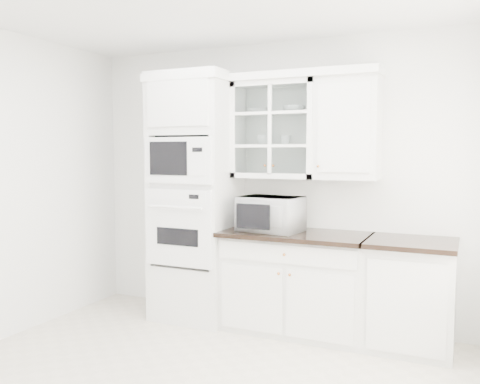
% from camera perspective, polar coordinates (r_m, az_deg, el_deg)
% --- Properties ---
extents(room_shell, '(4.00, 3.50, 2.70)m').
position_cam_1_polar(room_shell, '(3.76, -2.55, 6.56)').
color(room_shell, white).
rests_on(room_shell, ground).
extents(oven_column, '(0.76, 0.68, 2.40)m').
position_cam_1_polar(oven_column, '(5.00, -5.03, -0.60)').
color(oven_column, white).
rests_on(oven_column, ground).
extents(base_cabinet_run, '(1.32, 0.67, 0.92)m').
position_cam_1_polar(base_cabinet_run, '(4.74, 6.28, -9.94)').
color(base_cabinet_run, white).
rests_on(base_cabinet_run, ground).
extents(extra_base_cabinet, '(0.72, 0.67, 0.92)m').
position_cam_1_polar(extra_base_cabinet, '(4.54, 18.57, -10.80)').
color(extra_base_cabinet, white).
rests_on(extra_base_cabinet, ground).
extents(upper_cabinet_glass, '(0.80, 0.33, 0.90)m').
position_cam_1_polar(upper_cabinet_glass, '(4.81, 4.09, 6.96)').
color(upper_cabinet_glass, white).
rests_on(upper_cabinet_glass, room_shell).
extents(upper_cabinet_solid, '(0.55, 0.33, 0.90)m').
position_cam_1_polar(upper_cabinet_solid, '(4.62, 12.02, 6.97)').
color(upper_cabinet_solid, white).
rests_on(upper_cabinet_solid, room_shell).
extents(crown_molding, '(2.14, 0.38, 0.07)m').
position_cam_1_polar(crown_molding, '(4.87, 2.83, 12.67)').
color(crown_molding, white).
rests_on(crown_molding, room_shell).
extents(countertop_microwave, '(0.60, 0.52, 0.32)m').
position_cam_1_polar(countertop_microwave, '(4.67, 3.56, -2.44)').
color(countertop_microwave, white).
rests_on(countertop_microwave, base_cabinet_run).
extents(bowl_a, '(0.24, 0.24, 0.05)m').
position_cam_1_polar(bowl_a, '(4.89, 2.19, 9.10)').
color(bowl_a, white).
rests_on(bowl_a, upper_cabinet_glass).
extents(bowl_b, '(0.25, 0.25, 0.06)m').
position_cam_1_polar(bowl_b, '(4.78, 6.04, 9.25)').
color(bowl_b, white).
rests_on(bowl_b, upper_cabinet_glass).
extents(cup_a, '(0.14, 0.14, 0.10)m').
position_cam_1_polar(cup_a, '(4.86, 2.71, 5.85)').
color(cup_a, white).
rests_on(cup_a, upper_cabinet_glass).
extents(cup_b, '(0.11, 0.11, 0.09)m').
position_cam_1_polar(cup_b, '(4.78, 5.17, 5.82)').
color(cup_b, white).
rests_on(cup_b, upper_cabinet_glass).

